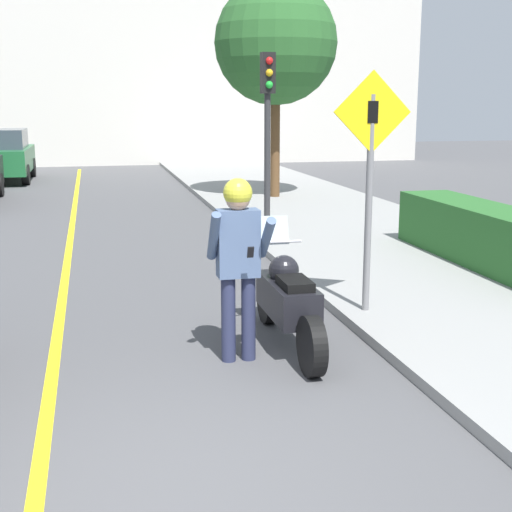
{
  "coord_description": "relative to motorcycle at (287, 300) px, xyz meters",
  "views": [
    {
      "loc": [
        -0.15,
        -4.29,
        2.48
      ],
      "look_at": [
        1.47,
        2.74,
        0.94
      ],
      "focal_mm": 50.0,
      "sensor_mm": 36.0,
      "label": 1
    }
  ],
  "objects": [
    {
      "name": "road_center_line",
      "position": [
        -2.36,
        3.45,
        -0.49
      ],
      "size": [
        0.12,
        36.0,
        0.01
      ],
      "color": "yellow",
      "rests_on": "ground"
    },
    {
      "name": "person_biker",
      "position": [
        -0.58,
        -0.31,
        0.62
      ],
      "size": [
        0.59,
        0.49,
        1.8
      ],
      "color": "#282D4C",
      "rests_on": "ground"
    },
    {
      "name": "parked_car_green",
      "position": [
        -4.74,
        17.59,
        0.37
      ],
      "size": [
        1.88,
        4.2,
        1.68
      ],
      "color": "black",
      "rests_on": "ground"
    },
    {
      "name": "building_backdrop",
      "position": [
        -1.76,
        23.45,
        4.01
      ],
      "size": [
        28.0,
        1.2,
        9.01
      ],
      "color": "beige",
      "rests_on": "ground"
    },
    {
      "name": "traffic_light",
      "position": [
        1.44,
        6.69,
        1.94
      ],
      "size": [
        0.26,
        0.3,
        3.32
      ],
      "color": "#2D2D30",
      "rests_on": "sidewalk_curb"
    },
    {
      "name": "ground_plane",
      "position": [
        -1.76,
        -2.55,
        -0.49
      ],
      "size": [
        80.0,
        80.0,
        0.0
      ],
      "primitive_type": "plane",
      "color": "#4C4C4F"
    },
    {
      "name": "sidewalk_curb",
      "position": [
        3.04,
        1.45,
        -0.43
      ],
      "size": [
        4.4,
        44.0,
        0.11
      ],
      "color": "gray",
      "rests_on": "ground"
    },
    {
      "name": "motorcycle",
      "position": [
        0.0,
        0.0,
        0.0
      ],
      "size": [
        0.62,
        2.26,
        1.27
      ],
      "color": "black",
      "rests_on": "ground"
    },
    {
      "name": "crossing_sign",
      "position": [
        1.15,
        0.7,
        1.27
      ],
      "size": [
        0.91,
        0.08,
        2.73
      ],
      "color": "slate",
      "rests_on": "sidewalk_curb"
    },
    {
      "name": "hedge_row",
      "position": [
        3.84,
        2.52,
        0.05
      ],
      "size": [
        0.9,
        4.57,
        0.85
      ],
      "color": "#286028",
      "rests_on": "sidewalk_curb"
    },
    {
      "name": "street_tree",
      "position": [
        2.72,
        11.04,
        3.47
      ],
      "size": [
        3.08,
        3.08,
        5.4
      ],
      "color": "brown",
      "rests_on": "sidewalk_curb"
    }
  ]
}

